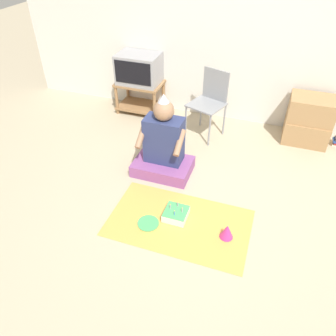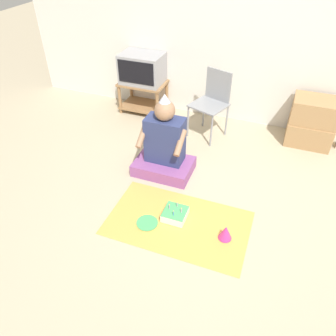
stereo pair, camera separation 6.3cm
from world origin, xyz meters
name	(u,v)px [view 1 (the left image)]	position (x,y,z in m)	size (l,w,h in m)	color
ground_plane	(198,224)	(0.00, 0.00, 0.00)	(16.00, 16.00, 0.00)	tan
wall_back	(251,25)	(0.00, 2.17, 1.27)	(6.40, 0.06, 2.55)	silver
tv_stand	(140,94)	(-1.40, 1.92, 0.27)	(0.65, 0.44, 0.45)	#997047
tv	(139,69)	(-1.40, 1.92, 0.65)	(0.57, 0.43, 0.40)	#99999E
folding_chair	(210,99)	(-0.31, 1.65, 0.49)	(0.51, 0.50, 0.84)	gray
cardboard_box_stack	(308,120)	(0.91, 1.88, 0.29)	(0.54, 0.45, 0.59)	#A87F51
person_seated	(163,147)	(-0.59, 0.68, 0.32)	(0.64, 0.44, 0.94)	#8C4C8C
party_cloth	(179,222)	(-0.18, -0.04, 0.00)	(1.34, 0.80, 0.01)	#EFA84C
birthday_cake	(176,214)	(-0.23, 0.02, 0.05)	(0.22, 0.22, 0.15)	white
party_hat_blue	(227,231)	(0.28, -0.07, 0.08)	(0.12, 0.12, 0.15)	#CC338C
paper_plate	(148,223)	(-0.45, -0.15, 0.01)	(0.21, 0.21, 0.01)	#4CB266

